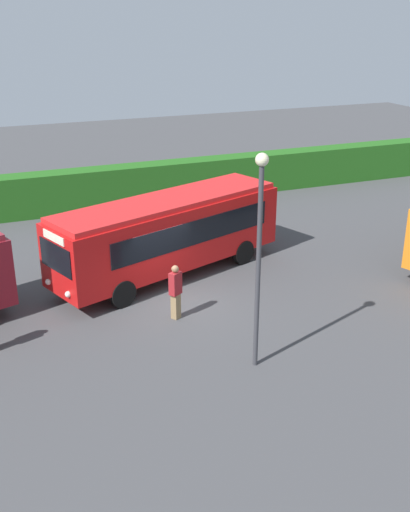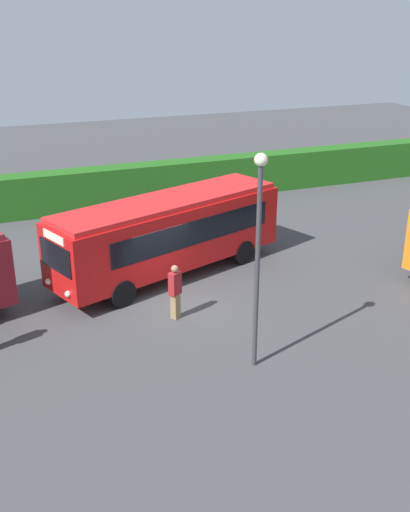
# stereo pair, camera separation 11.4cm
# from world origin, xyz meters

# --- Properties ---
(ground_plane) EXTENTS (78.18, 78.18, 0.00)m
(ground_plane) POSITION_xyz_m (0.00, 0.00, 0.00)
(ground_plane) COLOR #424244
(bus_red) EXTENTS (9.89, 5.58, 3.11)m
(bus_red) POSITION_xyz_m (0.69, 2.51, 1.80)
(bus_red) COLOR red
(bus_red) RESTS_ON ground_plane
(person_far) EXTENTS (0.49, 0.44, 1.93)m
(person_far) POSITION_xyz_m (-0.28, -1.08, 1.04)
(person_far) COLOR olive
(person_far) RESTS_ON ground_plane
(hedge_row) EXTENTS (51.09, 1.34, 2.12)m
(hedge_row) POSITION_xyz_m (0.00, 12.15, 1.06)
(hedge_row) COLOR #225C19
(hedge_row) RESTS_ON ground_plane
(lamppost) EXTENTS (0.36, 0.36, 6.33)m
(lamppost) POSITION_xyz_m (0.90, -4.74, 3.89)
(lamppost) COLOR #38383D
(lamppost) RESTS_ON ground_plane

